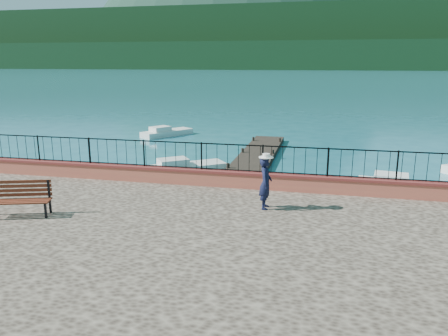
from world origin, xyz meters
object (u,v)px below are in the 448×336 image
at_px(person, 266,183).
at_px(boat_0, 185,165).
at_px(park_bench, 19,206).
at_px(boat_3, 167,131).
at_px(boat_1, 405,184).

xyz_separation_m(person, boat_0, (-5.19, 8.12, -1.59)).
height_order(park_bench, boat_0, park_bench).
relative_size(park_bench, boat_3, 0.47).
height_order(boat_1, boat_3, same).
bearing_deg(boat_1, park_bench, -134.06).
distance_m(person, boat_1, 8.79).
bearing_deg(person, boat_1, -39.14).
distance_m(boat_0, boat_3, 11.55).
bearing_deg(boat_3, person, -117.45).
distance_m(boat_0, boat_1, 10.49).
bearing_deg(boat_0, boat_3, 77.75).
relative_size(park_bench, boat_1, 0.47).
bearing_deg(person, boat_3, 26.26).
bearing_deg(boat_1, boat_3, 151.17).
xyz_separation_m(person, boat_3, (-10.00, 18.63, -1.59)).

